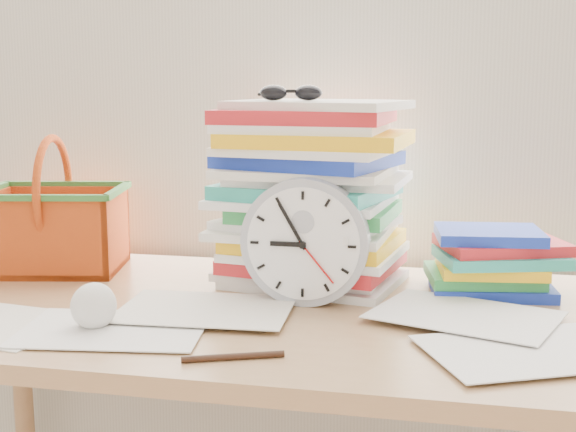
% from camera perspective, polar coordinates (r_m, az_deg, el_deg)
% --- Properties ---
extents(curtain, '(2.40, 0.01, 2.50)m').
position_cam_1_polar(curtain, '(1.72, 1.16, 15.10)').
color(curtain, beige).
rests_on(curtain, room_shell).
extents(desk, '(1.40, 0.70, 0.75)m').
position_cam_1_polar(desk, '(1.42, -1.91, -9.38)').
color(desk, '#A4784D').
rests_on(desk, ground).
extents(paper_stack, '(0.39, 0.34, 0.35)m').
position_cam_1_polar(paper_stack, '(1.52, 1.76, 1.62)').
color(paper_stack, white).
rests_on(paper_stack, desk).
extents(clock, '(0.22, 0.04, 0.22)m').
position_cam_1_polar(clock, '(1.39, 1.25, -1.83)').
color(clock, '#A3A7B1').
rests_on(clock, desk).
extents(sunglasses, '(0.15, 0.14, 0.03)m').
position_cam_1_polar(sunglasses, '(1.47, 0.20, 8.76)').
color(sunglasses, black).
rests_on(sunglasses, paper_stack).
extents(book_stack, '(0.28, 0.23, 0.12)m').
position_cam_1_polar(book_stack, '(1.52, 14.32, -3.10)').
color(book_stack, white).
rests_on(book_stack, desk).
extents(basket, '(0.31, 0.26, 0.27)m').
position_cam_1_polar(basket, '(1.70, -16.28, 0.78)').
color(basket, '#D44E14').
rests_on(basket, desk).
extents(crumpled_ball, '(0.07, 0.07, 0.07)m').
position_cam_1_polar(crumpled_ball, '(1.31, -13.67, -6.20)').
color(crumpled_ball, white).
rests_on(crumpled_ball, desk).
extents(pen, '(0.14, 0.06, 0.01)m').
position_cam_1_polar(pen, '(1.15, -3.92, -9.95)').
color(pen, black).
rests_on(pen, desk).
extents(scattered_papers, '(1.26, 0.42, 0.02)m').
position_cam_1_polar(scattered_papers, '(1.39, -1.93, -6.24)').
color(scattered_papers, white).
rests_on(scattered_papers, desk).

